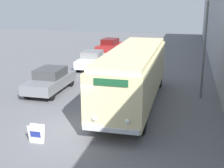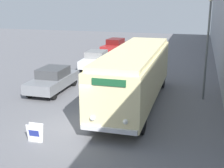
{
  "view_description": "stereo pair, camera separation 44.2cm",
  "coord_description": "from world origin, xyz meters",
  "px_view_note": "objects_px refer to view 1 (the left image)",
  "views": [
    {
      "loc": [
        4.85,
        -12.43,
        5.92
      ],
      "look_at": [
        1.37,
        1.6,
        1.85
      ],
      "focal_mm": 50.0,
      "sensor_mm": 36.0,
      "label": 1
    },
    {
      "loc": [
        5.28,
        -12.32,
        5.92
      ],
      "look_at": [
        1.37,
        1.6,
        1.85
      ],
      "focal_mm": 50.0,
      "sensor_mm": 36.0,
      "label": 2
    }
  ],
  "objects_px": {
    "vintage_bus": "(134,73)",
    "streetlamp": "(206,32)",
    "parked_car_mid": "(92,60)",
    "parked_car_far": "(110,46)",
    "sign_board": "(36,134)",
    "parked_car_near": "(50,80)"
  },
  "relations": [
    {
      "from": "vintage_bus",
      "to": "sign_board",
      "type": "height_order",
      "value": "vintage_bus"
    },
    {
      "from": "streetlamp",
      "to": "parked_car_near",
      "type": "distance_m",
      "value": 9.9
    },
    {
      "from": "parked_car_near",
      "to": "parked_car_far",
      "type": "height_order",
      "value": "parked_car_far"
    },
    {
      "from": "streetlamp",
      "to": "parked_car_near",
      "type": "bearing_deg",
      "value": -174.11
    },
    {
      "from": "vintage_bus",
      "to": "sign_board",
      "type": "bearing_deg",
      "value": -117.65
    },
    {
      "from": "parked_car_mid",
      "to": "sign_board",
      "type": "bearing_deg",
      "value": -84.1
    },
    {
      "from": "sign_board",
      "to": "parked_car_far",
      "type": "relative_size",
      "value": 0.17
    },
    {
      "from": "parked_car_mid",
      "to": "parked_car_far",
      "type": "relative_size",
      "value": 0.95
    },
    {
      "from": "parked_car_mid",
      "to": "streetlamp",
      "type": "bearing_deg",
      "value": -37.21
    },
    {
      "from": "parked_car_near",
      "to": "parked_car_far",
      "type": "distance_m",
      "value": 14.61
    },
    {
      "from": "streetlamp",
      "to": "parked_car_mid",
      "type": "xyz_separation_m",
      "value": [
        -8.8,
        6.18,
        -3.19
      ]
    },
    {
      "from": "parked_car_far",
      "to": "parked_car_near",
      "type": "bearing_deg",
      "value": -85.6
    },
    {
      "from": "vintage_bus",
      "to": "parked_car_far",
      "type": "xyz_separation_m",
      "value": [
        -5.37,
        15.66,
        -1.03
      ]
    },
    {
      "from": "vintage_bus",
      "to": "streetlamp",
      "type": "distance_m",
      "value": 4.78
    },
    {
      "from": "parked_car_near",
      "to": "parked_car_mid",
      "type": "bearing_deg",
      "value": 85.88
    },
    {
      "from": "vintage_bus",
      "to": "parked_car_near",
      "type": "distance_m",
      "value": 5.76
    },
    {
      "from": "sign_board",
      "to": "parked_car_mid",
      "type": "relative_size",
      "value": 0.18
    },
    {
      "from": "sign_board",
      "to": "parked_car_mid",
      "type": "xyz_separation_m",
      "value": [
        -1.98,
        14.02,
        0.36
      ]
    },
    {
      "from": "sign_board",
      "to": "parked_car_near",
      "type": "height_order",
      "value": "parked_car_near"
    },
    {
      "from": "streetlamp",
      "to": "parked_car_far",
      "type": "xyz_separation_m",
      "value": [
        -9.14,
        13.64,
        -3.16
      ]
    },
    {
      "from": "sign_board",
      "to": "parked_car_near",
      "type": "bearing_deg",
      "value": 110.09
    },
    {
      "from": "vintage_bus",
      "to": "streetlamp",
      "type": "height_order",
      "value": "streetlamp"
    }
  ]
}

